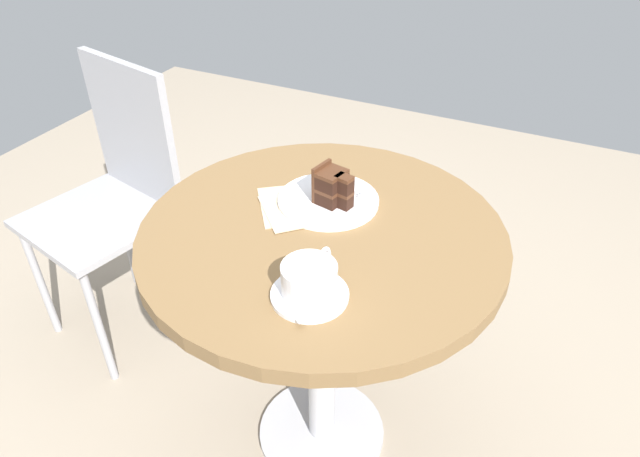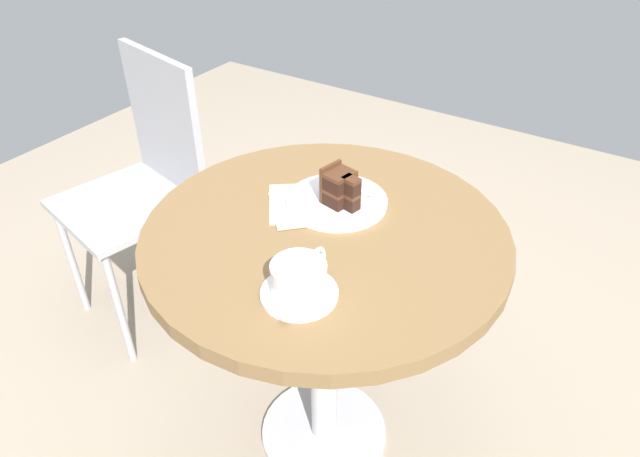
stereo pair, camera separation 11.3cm
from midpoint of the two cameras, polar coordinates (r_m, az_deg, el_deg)
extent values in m
cube|color=gray|center=(1.72, 2.40, -19.94)|extent=(4.40, 4.40, 0.01)
cylinder|color=brown|center=(1.21, 3.22, -0.79)|extent=(0.78, 0.78, 0.03)
cylinder|color=#B7B7BC|center=(1.44, 2.75, -11.98)|extent=(0.07, 0.07, 0.66)
cylinder|color=#B7B7BC|center=(1.71, 2.41, -19.67)|extent=(0.35, 0.35, 0.02)
cylinder|color=white|center=(1.03, 1.06, -6.64)|extent=(0.14, 0.14, 0.01)
cylinder|color=white|center=(1.01, 1.06, -5.12)|extent=(0.10, 0.10, 0.06)
cylinder|color=beige|center=(0.99, 1.08, -3.86)|extent=(0.09, 0.09, 0.00)
torus|color=white|center=(1.05, 2.75, -3.35)|extent=(0.05, 0.01, 0.05)
cube|color=#B7B7BC|center=(1.00, 2.46, -7.80)|extent=(0.08, 0.04, 0.00)
ellipsoid|color=#B7B7BC|center=(0.98, -0.10, -8.95)|extent=(0.02, 0.02, 0.00)
cylinder|color=white|center=(1.27, 4.22, 2.64)|extent=(0.23, 0.23, 0.01)
cube|color=black|center=(1.25, 4.45, 3.13)|extent=(0.07, 0.07, 0.03)
cube|color=black|center=(1.23, 5.67, 2.51)|extent=(0.03, 0.04, 0.03)
cube|color=#4C2B19|center=(1.24, 4.49, 3.87)|extent=(0.07, 0.07, 0.01)
cube|color=#4C2B19|center=(1.22, 5.72, 3.26)|extent=(0.03, 0.04, 0.01)
cube|color=black|center=(1.23, 4.53, 4.63)|extent=(0.07, 0.07, 0.03)
cube|color=black|center=(1.21, 5.77, 4.02)|extent=(0.03, 0.04, 0.03)
cube|color=#4C2B19|center=(1.22, 4.57, 5.40)|extent=(0.07, 0.07, 0.01)
cube|color=#4C2B19|center=(1.20, 5.82, 4.79)|extent=(0.03, 0.04, 0.01)
cube|color=#4C2B19|center=(1.25, 3.64, 4.64)|extent=(0.06, 0.02, 0.08)
cube|color=#B7B7BC|center=(1.30, 5.40, 3.83)|extent=(0.02, 0.11, 0.00)
cube|color=#B7B7BC|center=(1.27, 8.09, 2.75)|extent=(0.03, 0.04, 0.00)
cube|color=beige|center=(1.27, 1.09, 2.51)|extent=(0.23, 0.23, 0.00)
cube|color=beige|center=(1.26, 1.17, 2.08)|extent=(0.21, 0.21, 0.00)
cylinder|color=#9E9EA3|center=(2.05, -22.15, -3.03)|extent=(0.02, 0.02, 0.43)
cylinder|color=#9E9EA3|center=(1.81, -17.76, -7.75)|extent=(0.02, 0.02, 0.43)
cylinder|color=#9E9EA3|center=(2.15, -14.57, 0.62)|extent=(0.02, 0.02, 0.43)
cylinder|color=#9E9EA3|center=(1.92, -9.46, -3.35)|extent=(0.02, 0.02, 0.43)
cube|color=#9E9EA3|center=(1.84, -17.16, 2.31)|extent=(0.46, 0.46, 0.02)
cube|color=#9E9EA3|center=(1.81, -13.59, 10.34)|extent=(0.10, 0.36, 0.42)
camera|label=1|loc=(0.06, -87.14, 2.06)|focal=32.00mm
camera|label=2|loc=(0.06, 92.86, -2.06)|focal=32.00mm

